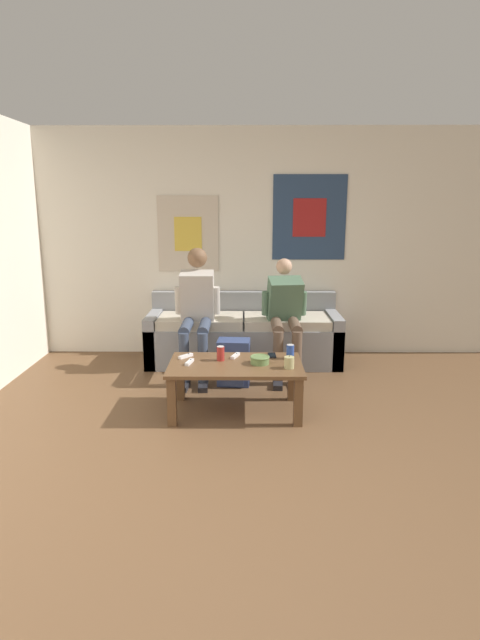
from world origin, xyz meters
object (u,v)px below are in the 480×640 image
object	(u,v)px
backpack	(234,363)
cell_phone	(272,355)
game_controller_near_right	(235,356)
person_seated_teen	(285,313)
pillar_candle	(289,363)
game_controller_near_left	(186,356)
couch	(244,337)
drink_can_blue	(290,352)
game_controller_far_center	(189,362)
person_seated_adult	(196,307)
drink_can_red	(221,353)
coffee_table	(235,372)
ceramic_bowl	(260,359)

from	to	relation	value
backpack	cell_phone	size ratio (longest dim) A/B	3.25
game_controller_near_right	person_seated_teen	bearing A→B (deg)	59.53
person_seated_teen	pillar_candle	distance (m)	1.15
game_controller_near_left	couch	bearing A→B (deg)	67.85
backpack	pillar_candle	distance (m)	0.94
couch	pillar_candle	xyz separation A→B (m)	(0.37, -1.51, 0.19)
backpack	drink_can_blue	size ratio (longest dim) A/B	3.61
couch	pillar_candle	world-z (taller)	couch
game_controller_far_center	cell_phone	xyz separation A→B (m)	(0.70, 0.22, -0.01)
person_seated_teen	game_controller_near_right	world-z (taller)	person_seated_teen
person_seated_adult	game_controller_near_left	distance (m)	0.88
drink_can_blue	game_controller_near_right	distance (m)	0.48
backpack	couch	bearing A→B (deg)	82.48
pillar_candle	game_controller_far_center	bearing A→B (deg)	172.03
game_controller_near_right	cell_phone	bearing A→B (deg)	6.77
backpack	game_controller_near_right	world-z (taller)	game_controller_near_right
person_seated_teen	drink_can_red	bearing A→B (deg)	-123.44
backpack	game_controller_far_center	bearing A→B (deg)	-118.10
backpack	drink_can_red	bearing A→B (deg)	-99.66
pillar_candle	game_controller_near_left	distance (m)	0.91
person_seated_teen	pillar_candle	xyz separation A→B (m)	(-0.06, -1.14, -0.16)
pillar_candle	couch	bearing A→B (deg)	103.63
backpack	pillar_candle	xyz separation A→B (m)	(0.46, -0.78, 0.26)
person_seated_adult	game_controller_far_center	bearing A→B (deg)	-88.35
game_controller_near_left	game_controller_near_right	xyz separation A→B (m)	(0.43, 0.01, 0.00)
person_seated_adult	backpack	xyz separation A→B (m)	(0.38, -0.34, -0.49)
coffee_table	drink_can_red	size ratio (longest dim) A/B	8.94
couch	game_controller_near_left	distance (m)	1.34
couch	ceramic_bowl	size ratio (longest dim) A/B	12.84
couch	backpack	world-z (taller)	couch
backpack	game_controller_near_left	size ratio (longest dim) A/B	3.44
person_seated_adult	ceramic_bowl	size ratio (longest dim) A/B	7.85
coffee_table	drink_can_blue	distance (m)	0.51
backpack	game_controller_near_left	world-z (taller)	game_controller_near_left
coffee_table	couch	bearing A→B (deg)	87.22
ceramic_bowl	cell_phone	distance (m)	0.25
coffee_table	drink_can_blue	bearing A→B (deg)	16.61
couch	drink_can_blue	bearing A→B (deg)	-72.40
couch	game_controller_far_center	bearing A→B (deg)	-107.87
drink_can_blue	game_controller_far_center	distance (m)	0.86
drink_can_blue	game_controller_near_left	world-z (taller)	drink_can_blue
drink_can_red	game_controller_far_center	xyz separation A→B (m)	(-0.26, -0.09, -0.05)
coffee_table	pillar_candle	xyz separation A→B (m)	(0.44, -0.12, 0.12)
drink_can_blue	drink_can_red	world-z (taller)	same
drink_can_red	cell_phone	bearing A→B (deg)	16.57
couch	ceramic_bowl	bearing A→B (deg)	-84.52
coffee_table	person_seated_teen	bearing A→B (deg)	64.31
ceramic_bowl	drink_can_blue	world-z (taller)	drink_can_blue
person_seated_adult	ceramic_bowl	bearing A→B (deg)	-58.53
drink_can_red	person_seated_adult	bearing A→B (deg)	107.24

